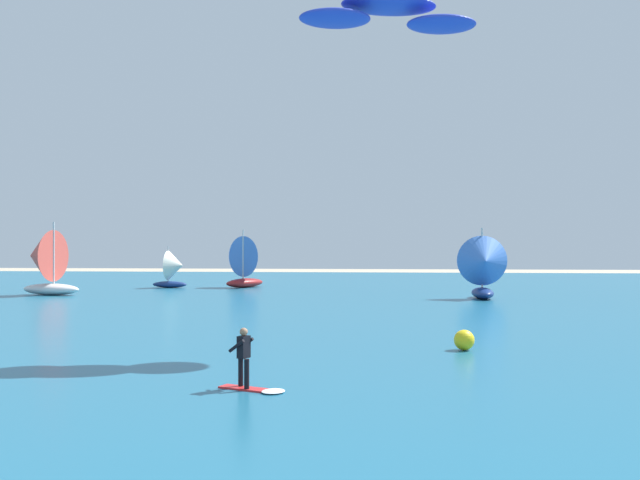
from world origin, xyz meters
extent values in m
cube|color=#1E607F|center=(0.00, 49.95, 0.05)|extent=(160.00, 90.00, 0.10)
cube|color=red|center=(-2.73, 16.03, 0.12)|extent=(1.46, 0.96, 0.05)
cylinder|color=black|center=(-2.61, 15.85, 0.55)|extent=(0.14, 0.14, 0.80)
cylinder|color=black|center=(-2.84, 16.21, 0.55)|extent=(0.14, 0.14, 0.80)
cube|color=black|center=(-2.73, 16.03, 1.25)|extent=(0.35, 0.42, 0.60)
sphere|color=#9E7051|center=(-2.73, 16.03, 1.66)|extent=(0.22, 0.22, 0.22)
cylinder|color=black|center=(-2.89, 15.86, 1.30)|extent=(0.50, 0.28, 0.39)
cylinder|color=black|center=(-2.71, 16.27, 1.30)|extent=(0.50, 0.28, 0.39)
ellipsoid|color=white|center=(-1.86, 15.65, 0.14)|extent=(0.83, 0.88, 0.08)
ellipsoid|color=#1E33B2|center=(1.28, 24.46, 13.20)|extent=(4.18, 3.13, 0.44)
ellipsoid|color=#1E33B2|center=(-0.76, 23.92, 12.58)|extent=(3.22, 2.87, 0.44)
ellipsoid|color=#1E33B2|center=(3.32, 25.01, 12.58)|extent=(3.22, 2.87, 0.44)
ellipsoid|color=maroon|center=(-11.25, 60.55, 0.51)|extent=(3.66, 4.45, 0.82)
cylinder|color=silver|center=(-11.37, 60.38, 3.09)|extent=(0.14, 0.14, 4.35)
cone|color=#3F72CC|center=(-10.84, 61.17, 2.87)|extent=(4.10, 3.62, 3.65)
ellipsoid|color=navy|center=(-17.82, 59.50, 0.39)|extent=(3.18, 1.26, 0.58)
cylinder|color=silver|center=(-17.97, 59.51, 2.24)|extent=(0.10, 0.10, 3.12)
cone|color=silver|center=(-17.29, 59.47, 2.09)|extent=(1.52, 2.70, 2.62)
ellipsoid|color=navy|center=(8.16, 49.13, 0.50)|extent=(1.49, 4.27, 0.80)
cylinder|color=silver|center=(8.16, 49.33, 3.03)|extent=(0.13, 0.13, 4.26)
cone|color=#3F72CC|center=(8.17, 48.40, 2.82)|extent=(3.59, 1.89, 3.58)
ellipsoid|color=silver|center=(-24.20, 49.89, 0.54)|extent=(4.90, 2.34, 0.88)
cylinder|color=silver|center=(-23.98, 49.85, 3.33)|extent=(0.15, 0.15, 4.70)
cone|color=#D84C3F|center=(-25.00, 50.01, 3.10)|extent=(2.65, 4.23, 3.95)
sphere|color=yellow|center=(4.05, 23.77, 0.48)|extent=(0.76, 0.76, 0.76)
camera|label=1|loc=(1.03, -3.36, 4.07)|focal=40.63mm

